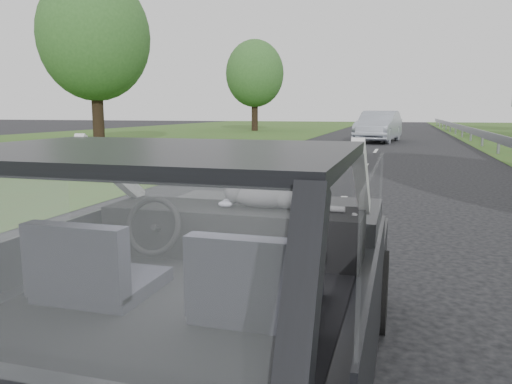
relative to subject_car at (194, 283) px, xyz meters
The scene contains 9 objects.
subject_car is the anchor object (origin of this frame).
dashboard 0.64m from the subject_car, 90.00° to the left, with size 1.58×0.45×0.30m, color black.
driver_seat 0.52m from the subject_car, 144.06° to the right, with size 0.50×0.72×0.42m, color black.
passenger_seat 0.52m from the subject_car, 35.94° to the right, with size 0.50×0.72×0.42m, color black.
steering_wheel 0.55m from the subject_car, 140.48° to the left, with size 0.36×0.36×0.04m, color black.
cat 0.77m from the subject_car, 74.35° to the left, with size 0.60×0.19×0.27m, color slate.
other_car 23.99m from the subject_car, 90.48° to the left, with size 1.89×4.79×1.58m, color #A0A7B7.
tree_5 21.66m from the subject_car, 124.86° to the left, with size 4.88×4.88×7.39m, color #2E5924, non-canonical shape.
tree_6 37.17m from the subject_car, 105.98° to the left, with size 4.48×4.48×6.78m, color #2E5924, non-canonical shape.
Camera 1 is at (0.98, -2.24, 1.59)m, focal length 35.00 mm.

